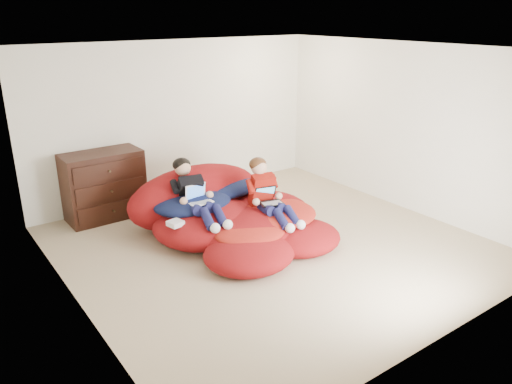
# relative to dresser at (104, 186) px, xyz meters

# --- Properties ---
(room_shell) EXTENTS (5.10, 5.10, 2.77)m
(room_shell) POSITION_rel_dresser_xyz_m (1.42, -2.20, -0.28)
(room_shell) COLOR tan
(room_shell) RESTS_ON ground
(dresser) EXTENTS (1.12, 0.63, 1.00)m
(dresser) POSITION_rel_dresser_xyz_m (0.00, 0.00, 0.00)
(dresser) COLOR black
(dresser) RESTS_ON ground
(beanbag_pile) EXTENTS (2.44, 2.45, 0.93)m
(beanbag_pile) POSITION_rel_dresser_xyz_m (1.16, -1.59, -0.23)
(beanbag_pile) COLOR maroon
(beanbag_pile) RESTS_ON ground
(cream_pillow) EXTENTS (0.44, 0.28, 0.28)m
(cream_pillow) POSITION_rel_dresser_xyz_m (0.68, -0.77, 0.12)
(cream_pillow) COLOR beige
(cream_pillow) RESTS_ON beanbag_pile
(older_boy) EXTENTS (0.39, 1.16, 0.71)m
(older_boy) POSITION_rel_dresser_xyz_m (0.71, -1.43, 0.18)
(older_boy) COLOR black
(older_boy) RESTS_ON beanbag_pile
(younger_boy) EXTENTS (0.39, 0.98, 0.78)m
(younger_boy) POSITION_rel_dresser_xyz_m (1.53, -1.94, 0.15)
(younger_boy) COLOR #9C160D
(younger_boy) RESTS_ON beanbag_pile
(laptop_white) EXTENTS (0.32, 0.26, 0.23)m
(laptop_white) POSITION_rel_dresser_xyz_m (0.71, -1.53, 0.13)
(laptop_white) COLOR white
(laptop_white) RESTS_ON older_boy
(laptop_black) EXTENTS (0.34, 0.37, 0.21)m
(laptop_black) POSITION_rel_dresser_xyz_m (1.53, -1.96, 0.06)
(laptop_black) COLOR black
(laptop_black) RESTS_ON younger_boy
(power_adapter) EXTENTS (0.20, 0.20, 0.06)m
(power_adapter) POSITION_rel_dresser_xyz_m (0.29, -1.68, -0.08)
(power_adapter) COLOR white
(power_adapter) RESTS_ON beanbag_pile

